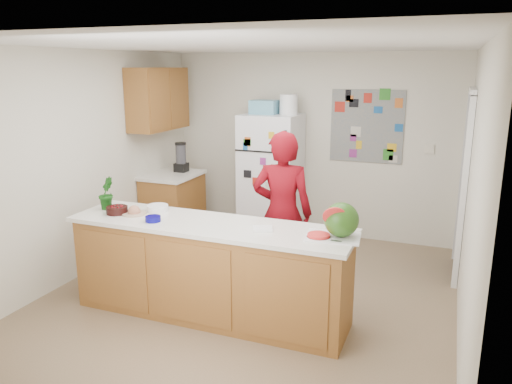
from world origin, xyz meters
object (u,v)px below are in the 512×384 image
at_px(person, 282,213).
at_px(cherry_bowl, 117,210).
at_px(watermelon, 341,220).
at_px(refrigerator, 271,177).

relative_size(person, cherry_bowl, 8.30).
relative_size(watermelon, cherry_bowl, 1.42).
bearing_deg(refrigerator, person, -66.46).
relative_size(refrigerator, watermelon, 5.85).
distance_m(person, cherry_bowl, 1.64).
relative_size(person, watermelon, 5.86).
height_order(refrigerator, person, person).
bearing_deg(cherry_bowl, watermelon, 2.46).
height_order(refrigerator, watermelon, refrigerator).
height_order(person, watermelon, person).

